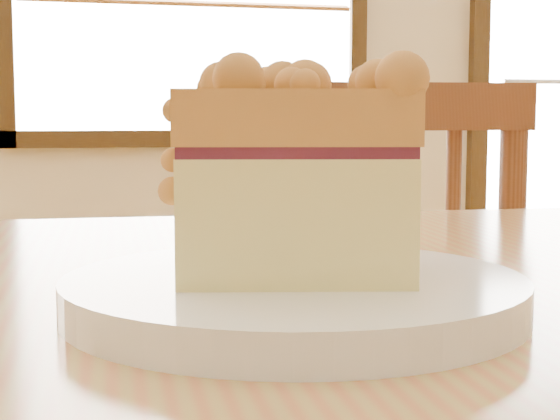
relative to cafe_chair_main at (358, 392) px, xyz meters
The scene contains 3 objects.
cafe_chair_main is the anchor object (origin of this frame).
plate 0.84m from the cafe_chair_main, 111.56° to the right, with size 0.24×0.24×0.02m.
cake_slice 0.86m from the cafe_chair_main, 111.67° to the right, with size 0.13×0.11×0.11m.
Camera 1 is at (-0.26, -0.14, 0.85)m, focal length 55.00 mm.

